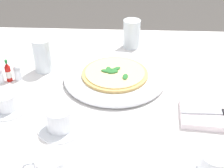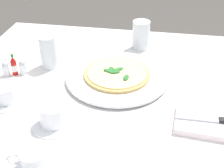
% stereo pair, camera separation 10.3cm
% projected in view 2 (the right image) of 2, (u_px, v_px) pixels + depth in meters
% --- Properties ---
extents(dining_table, '(1.13, 1.13, 0.76)m').
position_uv_depth(dining_table, '(107.00, 130.00, 1.06)').
color(dining_table, white).
rests_on(dining_table, ground_plane).
extents(pizza_plate, '(0.36, 0.36, 0.02)m').
position_uv_depth(pizza_plate, '(117.00, 77.00, 1.08)').
color(pizza_plate, white).
rests_on(pizza_plate, dining_table).
extents(pizza, '(0.23, 0.23, 0.02)m').
position_uv_depth(pizza, '(117.00, 74.00, 1.08)').
color(pizza, '#DBAD60').
rests_on(pizza, pizza_plate).
extents(coffee_cup_left_edge, '(0.13, 0.13, 0.06)m').
position_uv_depth(coffee_cup_left_edge, '(35.00, 159.00, 0.74)').
color(coffee_cup_left_edge, white).
rests_on(coffee_cup_left_edge, dining_table).
extents(coffee_cup_back_corner, '(0.13, 0.13, 0.07)m').
position_uv_depth(coffee_cup_back_corner, '(53.00, 116.00, 0.87)').
color(coffee_cup_back_corner, white).
rests_on(coffee_cup_back_corner, dining_table).
extents(coffee_cup_right_edge, '(0.13, 0.13, 0.06)m').
position_uv_depth(coffee_cup_right_edge, '(6.00, 94.00, 0.97)').
color(coffee_cup_right_edge, white).
rests_on(coffee_cup_right_edge, dining_table).
extents(water_glass_near_right, '(0.07, 0.07, 0.12)m').
position_uv_depth(water_glass_near_right, '(49.00, 54.00, 1.14)').
color(water_glass_near_right, white).
rests_on(water_glass_near_right, dining_table).
extents(water_glass_near_left, '(0.07, 0.07, 0.12)m').
position_uv_depth(water_glass_near_left, '(141.00, 37.00, 1.27)').
color(water_glass_near_left, white).
rests_on(water_glass_near_left, dining_table).
extents(napkin_folded, '(0.23, 0.15, 0.02)m').
position_uv_depth(napkin_folded, '(214.00, 124.00, 0.88)').
color(napkin_folded, white).
rests_on(napkin_folded, dining_table).
extents(dinner_knife, '(0.20, 0.02, 0.01)m').
position_uv_depth(dinner_knife, '(214.00, 120.00, 0.87)').
color(dinner_knife, silver).
rests_on(dinner_knife, napkin_folded).
extents(hot_sauce_bottle, '(0.02, 0.02, 0.08)m').
position_uv_depth(hot_sauce_bottle, '(14.00, 66.00, 1.10)').
color(hot_sauce_bottle, '#B7140F').
rests_on(hot_sauce_bottle, dining_table).
extents(salt_shaker, '(0.03, 0.03, 0.06)m').
position_uv_depth(salt_shaker, '(6.00, 69.00, 1.10)').
color(salt_shaker, white).
rests_on(salt_shaker, dining_table).
extents(pepper_shaker, '(0.03, 0.03, 0.06)m').
position_uv_depth(pepper_shaker, '(23.00, 68.00, 1.11)').
color(pepper_shaker, white).
rests_on(pepper_shaker, dining_table).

